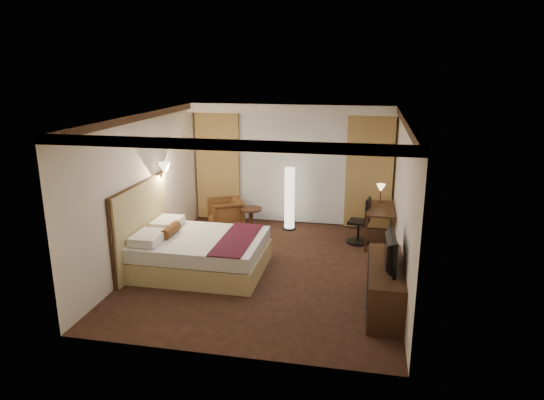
% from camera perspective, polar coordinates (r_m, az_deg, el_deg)
% --- Properties ---
extents(floor, '(4.50, 5.50, 0.01)m').
position_cam_1_polar(floor, '(8.72, -0.52, -7.99)').
color(floor, black).
rests_on(floor, ground).
extents(ceiling, '(4.50, 5.50, 0.01)m').
position_cam_1_polar(ceiling, '(8.03, -0.57, 9.94)').
color(ceiling, white).
rests_on(ceiling, back_wall).
extents(back_wall, '(4.50, 0.02, 2.70)m').
position_cam_1_polar(back_wall, '(10.91, 2.43, 4.28)').
color(back_wall, white).
rests_on(back_wall, floor).
extents(left_wall, '(0.02, 5.50, 2.70)m').
position_cam_1_polar(left_wall, '(9.00, -14.71, 1.31)').
color(left_wall, white).
rests_on(left_wall, floor).
extents(right_wall, '(0.02, 5.50, 2.70)m').
position_cam_1_polar(right_wall, '(8.13, 15.17, -0.23)').
color(right_wall, white).
rests_on(right_wall, floor).
extents(crown_molding, '(4.50, 5.50, 0.12)m').
position_cam_1_polar(crown_molding, '(8.04, -0.57, 9.52)').
color(crown_molding, black).
rests_on(crown_molding, ceiling).
extents(soffit, '(4.50, 0.50, 0.20)m').
position_cam_1_polar(soffit, '(10.49, 2.29, 10.72)').
color(soffit, white).
rests_on(soffit, ceiling).
extents(curtain_sheer, '(2.48, 0.04, 2.45)m').
position_cam_1_polar(curtain_sheer, '(10.86, 2.36, 3.68)').
color(curtain_sheer, silver).
rests_on(curtain_sheer, back_wall).
extents(curtain_left_drape, '(1.00, 0.14, 2.45)m').
position_cam_1_polar(curtain_left_drape, '(11.18, -6.35, 3.95)').
color(curtain_left_drape, tan).
rests_on(curtain_left_drape, back_wall).
extents(curtain_right_drape, '(1.00, 0.14, 2.45)m').
position_cam_1_polar(curtain_right_drape, '(10.67, 11.37, 3.17)').
color(curtain_right_drape, tan).
rests_on(curtain_right_drape, back_wall).
extents(wall_sconce, '(0.24, 0.24, 0.24)m').
position_cam_1_polar(wall_sconce, '(9.34, -12.54, 3.67)').
color(wall_sconce, white).
rests_on(wall_sconce, left_wall).
extents(bed, '(2.16, 1.68, 0.63)m').
position_cam_1_polar(bed, '(8.61, -8.26, -6.22)').
color(bed, white).
rests_on(bed, floor).
extents(headboard, '(0.12, 1.98, 1.50)m').
position_cam_1_polar(headboard, '(8.87, -15.02, -2.95)').
color(headboard, tan).
rests_on(headboard, floor).
extents(armchair, '(0.90, 0.92, 0.71)m').
position_cam_1_polar(armchair, '(10.75, -5.49, -1.43)').
color(armchair, '#512918').
rests_on(armchair, floor).
extents(side_table, '(0.48, 0.48, 0.53)m').
position_cam_1_polar(side_table, '(10.49, -2.48, -2.34)').
color(side_table, black).
rests_on(side_table, floor).
extents(floor_lamp, '(0.29, 0.29, 1.39)m').
position_cam_1_polar(floor_lamp, '(10.51, 2.08, 0.17)').
color(floor_lamp, white).
rests_on(floor_lamp, floor).
extents(desk, '(0.55, 1.16, 0.75)m').
position_cam_1_polar(desk, '(9.99, 12.50, -2.96)').
color(desk, black).
rests_on(desk, floor).
extents(desk_lamp, '(0.18, 0.18, 0.34)m').
position_cam_1_polar(desk_lamp, '(10.25, 12.65, 0.68)').
color(desk_lamp, '#FFD899').
rests_on(desk_lamp, desk).
extents(office_chair, '(0.54, 0.54, 0.96)m').
position_cam_1_polar(office_chair, '(9.90, 10.16, -2.36)').
color(office_chair, black).
rests_on(office_chair, floor).
extents(dresser, '(0.50, 1.74, 0.68)m').
position_cam_1_polar(dresser, '(7.47, 13.15, -9.82)').
color(dresser, black).
rests_on(dresser, floor).
extents(television, '(0.62, 1.04, 0.13)m').
position_cam_1_polar(television, '(7.22, 13.22, -5.26)').
color(television, black).
rests_on(television, dresser).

